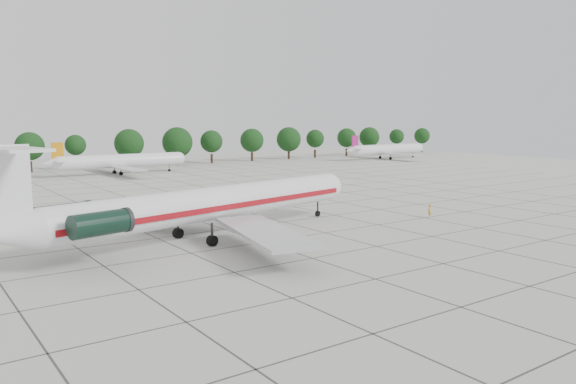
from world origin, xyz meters
name	(u,v)px	position (x,y,z in m)	size (l,w,h in m)	color
ground	(283,222)	(0.00, 0.00, 0.00)	(260.00, 260.00, 0.00)	#BABAB2
apron_joints	(223,206)	(0.00, 15.00, 0.01)	(170.00, 170.00, 0.02)	#383838
main_airliner	(199,205)	(-12.93, -3.68, 3.68)	(43.95, 34.08, 10.42)	silver
ground_crew	(429,211)	(16.85, -8.06, 0.84)	(0.62, 0.40, 1.69)	#C3940B
bg_airliner_c	(121,161)	(3.69, 68.22, 2.91)	(28.24, 27.20, 7.40)	silver
bg_airliner_e	(387,150)	(85.68, 67.26, 2.91)	(28.24, 27.20, 7.40)	silver
tree_line	(30,146)	(-11.68, 85.00, 5.98)	(249.86, 8.44, 10.22)	#332114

